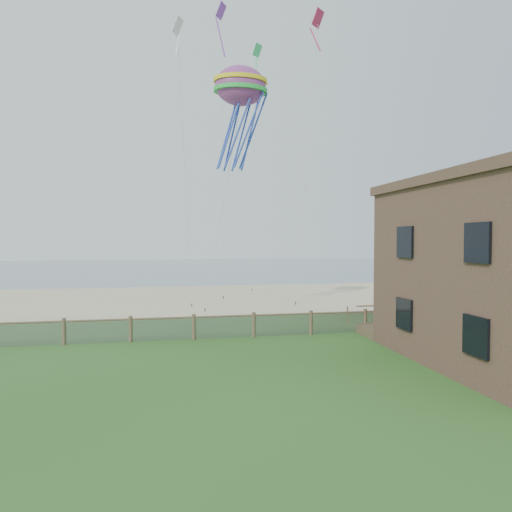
# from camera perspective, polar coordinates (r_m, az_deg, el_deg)

# --- Properties ---
(ground) EXTENTS (160.00, 160.00, 0.00)m
(ground) POSITION_cam_1_polar(r_m,az_deg,el_deg) (17.62, 3.49, -14.08)
(ground) COLOR #29561D
(ground) RESTS_ON ground
(sand_beach) EXTENTS (72.00, 20.00, 0.02)m
(sand_beach) POSITION_cam_1_polar(r_m,az_deg,el_deg) (38.93, -4.70, -5.20)
(sand_beach) COLOR #C4AD8D
(sand_beach) RESTS_ON ground
(ocean) EXTENTS (160.00, 68.00, 0.02)m
(ocean) POSITION_cam_1_polar(r_m,az_deg,el_deg) (82.64, -8.08, -1.40)
(ocean) COLOR slate
(ocean) RESTS_ON ground
(chainlink_fence) EXTENTS (36.20, 0.20, 1.25)m
(chainlink_fence) POSITION_cam_1_polar(r_m,az_deg,el_deg) (23.20, -0.28, -8.76)
(chainlink_fence) COLOR #4C372A
(chainlink_fence) RESTS_ON ground
(motel_deck) EXTENTS (15.00, 2.00, 0.50)m
(motel_deck) POSITION_cam_1_polar(r_m,az_deg,el_deg) (27.87, 27.71, -7.79)
(motel_deck) COLOR brown
(motel_deck) RESTS_ON ground
(picnic_table) EXTENTS (1.89, 1.59, 0.70)m
(picnic_table) POSITION_cam_1_polar(r_m,az_deg,el_deg) (23.21, 21.48, -9.40)
(picnic_table) COLOR brown
(picnic_table) RESTS_ON ground
(octopus_kite) EXTENTS (3.81, 3.08, 6.90)m
(octopus_kite) POSITION_cam_1_polar(r_m,az_deg,el_deg) (29.46, -1.94, 17.21)
(octopus_kite) COLOR #FF3528
(kite_white) EXTENTS (1.80, 1.57, 2.16)m
(kite_white) POSITION_cam_1_polar(r_m,az_deg,el_deg) (32.19, -9.76, 25.66)
(kite_white) COLOR white
(kite_purple) EXTENTS (2.23, 1.95, 3.14)m
(kite_purple) POSITION_cam_1_polar(r_m,az_deg,el_deg) (36.99, -4.38, 26.79)
(kite_purple) COLOR purple
(kite_red) EXTENTS (1.90, 1.94, 2.47)m
(kite_red) POSITION_cam_1_polar(r_m,az_deg,el_deg) (33.63, 7.75, 26.35)
(kite_red) COLOR #C4224D
(kite_green) EXTENTS (1.97, 2.06, 2.87)m
(kite_green) POSITION_cam_1_polar(r_m,az_deg,el_deg) (42.35, 0.16, 23.19)
(kite_green) COLOR #37CF75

